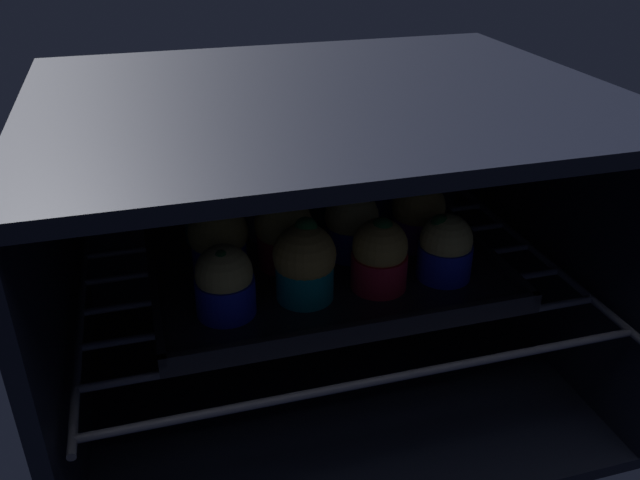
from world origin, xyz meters
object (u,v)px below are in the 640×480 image
muffin_row0_col0 (225,282)px  muffin_row2_col0 (208,211)px  muffin_row0_col1 (305,263)px  muffin_row1_col0 (218,240)px  muffin_row0_col3 (445,248)px  muffin_row2_col1 (269,206)px  muffin_row1_col1 (284,232)px  baking_tray (320,261)px  muffin_row2_col2 (335,197)px  muffin_row2_col3 (393,188)px  muffin_row0_col2 (380,255)px  muffin_row1_col2 (351,225)px  muffin_row1_col3 (418,215)px

muffin_row0_col0 → muffin_row2_col0: size_ratio=0.94×
muffin_row0_col1 → muffin_row1_col0: muffin_row0_col1 is taller
muffin_row0_col1 → muffin_row0_col3: (15.88, -0.11, -0.60)cm
muffin_row1_col0 → muffin_row2_col0: (-0.05, 8.12, -0.08)cm
muffin_row0_col3 → muffin_row2_col1: 22.56cm
muffin_row0_col1 → muffin_row1_col1: 7.36cm
muffin_row2_col1 → baking_tray: bearing=-60.5°
muffin_row0_col1 → muffin_row2_col2: (8.15, 15.92, -0.45)cm
muffin_row2_col1 → muffin_row0_col1: bearing=-88.0°
baking_tray → muffin_row2_col3: 15.18cm
muffin_row0_col1 → muffin_row0_col2: size_ratio=1.09×
muffin_row0_col1 → muffin_row1_col1: (-0.51, 7.34, -0.05)cm
muffin_row0_col0 → muffin_row0_col3: bearing=1.3°
muffin_row1_col1 → muffin_row1_col2: (8.13, 0.22, -0.24)cm
muffin_row1_col3 → muffin_row2_col1: (-16.48, 7.87, -0.26)cm
muffin_row1_col1 → muffin_row2_col3: bearing=26.5°
muffin_row1_col0 → muffin_row1_col1: muffin_row1_col1 is taller
muffin_row1_col3 → muffin_row2_col2: bearing=132.7°
muffin_row0_col3 → muffin_row1_col3: muffin_row1_col3 is taller
muffin_row0_col3 → muffin_row1_col1: bearing=155.6°
muffin_row0_col2 → muffin_row1_col3: size_ratio=1.01×
muffin_row0_col2 → muffin_row0_col3: (7.69, 0.10, -0.34)cm
muffin_row1_col1 → muffin_row2_col1: bearing=90.2°
muffin_row0_col2 → muffin_row2_col1: bearing=119.3°
muffin_row2_col0 → muffin_row2_col1: same height
muffin_row0_col0 → muffin_row1_col0: size_ratio=0.91×
muffin_row1_col2 → muffin_row2_col2: size_ratio=1.02×
muffin_row1_col0 → muffin_row2_col1: size_ratio=1.03×
muffin_row1_col1 → muffin_row1_col3: size_ratio=1.02×
muffin_row2_col0 → muffin_row1_col0: bearing=-89.6°
baking_tray → muffin_row2_col1: (-4.38, 7.75, 4.30)cm
muffin_row2_col3 → baking_tray: bearing=-146.8°
muffin_row1_col1 → muffin_row2_col0: size_ratio=1.05×
baking_tray → muffin_row0_col1: size_ratio=4.32×
baking_tray → muffin_row1_col0: 12.49cm
muffin_row0_col1 → muffin_row1_col2: bearing=44.8°
baking_tray → muffin_row0_col1: 9.72cm
muffin_row2_col1 → muffin_row0_col2: bearing=-60.7°
muffin_row1_col0 → muffin_row2_col0: bearing=90.4°
muffin_row0_col3 → muffin_row2_col3: size_ratio=0.90×
muffin_row0_col0 → muffin_row2_col1: 17.84cm
muffin_row1_col0 → baking_tray: bearing=-0.4°
muffin_row0_col2 → muffin_row1_col3: same height
muffin_row1_col2 → muffin_row2_col1: size_ratio=1.00×
muffin_row1_col1 → muffin_row2_col3: same height
muffin_row0_col1 → muffin_row2_col0: (-7.87, 15.82, -0.25)cm
muffin_row1_col1 → muffin_row2_col2: (8.67, 8.58, -0.40)cm
muffin_row1_col1 → muffin_row2_col0: muffin_row1_col1 is taller
muffin_row1_col3 → muffin_row2_col3: size_ratio=0.97×
muffin_row1_col0 → muffin_row1_col2: bearing=-0.5°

